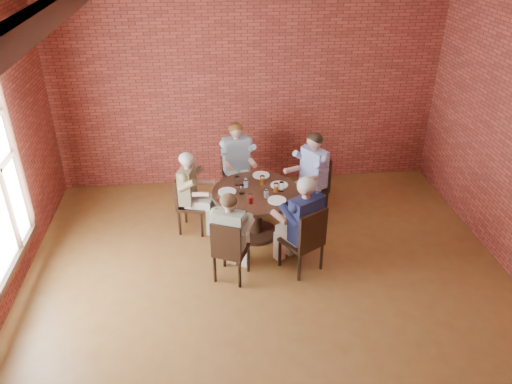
{
  "coord_description": "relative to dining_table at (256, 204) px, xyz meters",
  "views": [
    {
      "loc": [
        -0.72,
        -4.57,
        4.28
      ],
      "look_at": [
        -0.13,
        1.0,
        1.13
      ],
      "focal_mm": 35.0,
      "sensor_mm": 36.0,
      "label": 1
    }
  ],
  "objects": [
    {
      "name": "diner_d",
      "position": [
        -0.43,
        -0.96,
        0.12
      ],
      "size": [
        0.71,
        0.77,
        1.29
      ],
      "primitive_type": null,
      "rotation": [
        0.0,
        0.0,
        2.72
      ],
      "color": "gray",
      "rests_on": "floor"
    },
    {
      "name": "glass_c",
      "position": [
        -0.26,
        0.22,
        0.29
      ],
      "size": [
        0.07,
        0.07,
        0.14
      ],
      "primitive_type": "cylinder",
      "color": "white",
      "rests_on": "dining_table"
    },
    {
      "name": "chair_c",
      "position": [
        -1.01,
        0.26,
        -0.03
      ],
      "size": [
        0.49,
        0.49,
        0.91
      ],
      "rotation": [
        0.0,
        0.0,
        1.32
      ],
      "color": "black",
      "rests_on": "floor"
    },
    {
      "name": "chair_a",
      "position": [
        0.99,
        0.57,
        -0.01
      ],
      "size": [
        0.62,
        0.62,
        0.97
      ],
      "rotation": [
        0.0,
        0.0,
        -1.05
      ],
      "color": "black",
      "rests_on": "floor"
    },
    {
      "name": "chair_b",
      "position": [
        -0.21,
        1.17,
        -0.01
      ],
      "size": [
        0.51,
        0.51,
        0.95
      ],
      "rotation": [
        0.0,
        0.0,
        0.18
      ],
      "color": "black",
      "rests_on": "floor"
    },
    {
      "name": "glass_g",
      "position": [
        0.12,
        -0.18,
        0.29
      ],
      "size": [
        0.07,
        0.07,
        0.14
      ],
      "primitive_type": "cylinder",
      "color": "white",
      "rests_on": "dining_table"
    },
    {
      "name": "ceiling",
      "position": [
        0.05,
        -1.68,
        2.87
      ],
      "size": [
        7.0,
        7.0,
        0.0
      ],
      "primitive_type": "plane",
      "rotation": [
        3.14,
        0.0,
        0.0
      ],
      "color": "silver",
      "rests_on": "wall_back"
    },
    {
      "name": "glass_f",
      "position": [
        -0.11,
        -0.32,
        0.29
      ],
      "size": [
        0.07,
        0.07,
        0.14
      ],
      "primitive_type": "cylinder",
      "color": "white",
      "rests_on": "dining_table"
    },
    {
      "name": "plate_b",
      "position": [
        0.13,
        0.48,
        0.23
      ],
      "size": [
        0.26,
        0.26,
        0.01
      ],
      "primitive_type": "cylinder",
      "color": "white",
      "rests_on": "dining_table"
    },
    {
      "name": "diner_b",
      "position": [
        -0.2,
        1.08,
        0.15
      ],
      "size": [
        0.66,
        0.76,
        1.36
      ],
      "primitive_type": null,
      "rotation": [
        0.0,
        0.0,
        0.18
      ],
      "color": "#90A2B7",
      "rests_on": "floor"
    },
    {
      "name": "dining_table",
      "position": [
        0.0,
        0.0,
        0.0
      ],
      "size": [
        1.28,
        1.28,
        0.75
      ],
      "color": "black",
      "rests_on": "floor"
    },
    {
      "name": "glass_e",
      "position": [
        -0.21,
        -0.04,
        0.29
      ],
      "size": [
        0.07,
        0.07,
        0.14
      ],
      "primitive_type": "cylinder",
      "color": "white",
      "rests_on": "dining_table"
    },
    {
      "name": "plate_a",
      "position": [
        0.36,
        0.14,
        0.23
      ],
      "size": [
        0.26,
        0.26,
        0.01
      ],
      "primitive_type": "cylinder",
      "color": "white",
      "rests_on": "dining_table"
    },
    {
      "name": "chair_d",
      "position": [
        -0.46,
        -1.03,
        -0.03
      ],
      "size": [
        0.54,
        0.54,
        0.91
      ],
      "rotation": [
        0.0,
        0.0,
        2.72
      ],
      "color": "black",
      "rests_on": "floor"
    },
    {
      "name": "plate_c",
      "position": [
        -0.42,
        0.02,
        0.23
      ],
      "size": [
        0.26,
        0.26,
        0.01
      ],
      "primitive_type": "cylinder",
      "color": "white",
      "rests_on": "dining_table"
    },
    {
      "name": "ceiling_beam",
      "position": [
        -2.4,
        -1.68,
        2.74
      ],
      "size": [
        0.22,
        6.9,
        0.26
      ],
      "primitive_type": "cube",
      "color": "black",
      "rests_on": "ceiling"
    },
    {
      "name": "chair_e",
      "position": [
        0.57,
        -0.94,
        -0.0
      ],
      "size": [
        0.63,
        0.63,
        0.98
      ],
      "rotation": [
        0.0,
        0.0,
        3.68
      ],
      "color": "black",
      "rests_on": "floor"
    },
    {
      "name": "diner_a",
      "position": [
        0.91,
        0.52,
        0.16
      ],
      "size": [
        0.88,
        0.83,
        1.39
      ],
      "primitive_type": null,
      "rotation": [
        0.0,
        0.0,
        -1.05
      ],
      "color": "#4859BB",
      "rests_on": "floor"
    },
    {
      "name": "wall_back",
      "position": [
        0.05,
        1.82,
        1.17
      ],
      "size": [
        7.0,
        0.0,
        7.0
      ],
      "primitive_type": "plane",
      "rotation": [
        1.57,
        0.0,
        0.0
      ],
      "color": "#96382B",
      "rests_on": "ground"
    },
    {
      "name": "smartphone",
      "position": [
        0.37,
        -0.39,
        0.23
      ],
      "size": [
        0.1,
        0.14,
        0.01
      ],
      "primitive_type": "cube",
      "rotation": [
        0.0,
        0.0,
        0.32
      ],
      "color": "black",
      "rests_on": "dining_table"
    },
    {
      "name": "glass_b",
      "position": [
        0.11,
        0.2,
        0.29
      ],
      "size": [
        0.07,
        0.07,
        0.14
      ],
      "primitive_type": "cylinder",
      "color": "white",
      "rests_on": "dining_table"
    },
    {
      "name": "glass_a",
      "position": [
        0.37,
        -0.02,
        0.29
      ],
      "size": [
        0.07,
        0.07,
        0.14
      ],
      "primitive_type": "cylinder",
      "color": "white",
      "rests_on": "dining_table"
    },
    {
      "name": "plate_d",
      "position": [
        0.26,
        -0.3,
        0.23
      ],
      "size": [
        0.26,
        0.26,
        0.01
      ],
      "primitive_type": "cylinder",
      "color": "white",
      "rests_on": "dining_table"
    },
    {
      "name": "glass_d",
      "position": [
        -0.14,
        0.15,
        0.29
      ],
      "size": [
        0.07,
        0.07,
        0.14
      ],
      "primitive_type": "cylinder",
      "color": "white",
      "rests_on": "dining_table"
    },
    {
      "name": "diner_c",
      "position": [
        -0.94,
        0.24,
        0.11
      ],
      "size": [
        0.72,
        0.64,
        1.29
      ],
      "primitive_type": null,
      "rotation": [
        0.0,
        0.0,
        1.32
      ],
      "color": "brown",
      "rests_on": "floor"
    },
    {
      "name": "diner_e",
      "position": [
        0.52,
        -0.86,
        0.17
      ],
      "size": [
        0.85,
        0.9,
        1.41
      ],
      "primitive_type": null,
      "rotation": [
        0.0,
        0.0,
        3.68
      ],
      "color": "#191F46",
      "rests_on": "floor"
    },
    {
      "name": "floor",
      "position": [
        0.05,
        -1.68,
        -0.53
      ],
      "size": [
        7.0,
        7.0,
        0.0
      ],
      "primitive_type": "plane",
      "color": "brown",
      "rests_on": "ground"
    },
    {
      "name": "glass_h",
      "position": [
        0.28,
        -0.05,
        0.29
      ],
      "size": [
        0.07,
        0.07,
        0.14
      ],
      "primitive_type": "cylinder",
      "color": "white",
      "rests_on": "dining_table"
    }
  ]
}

